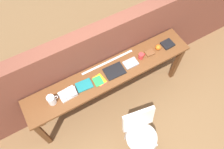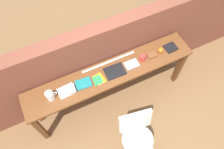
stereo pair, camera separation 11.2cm
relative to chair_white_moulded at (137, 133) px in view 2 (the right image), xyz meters
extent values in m
plane|color=brown|center=(0.00, 0.54, -0.53)|extent=(40.00, 40.00, 0.00)
cube|color=brown|center=(0.00, 1.18, 0.20)|extent=(6.00, 0.20, 1.46)
cube|color=brown|center=(0.00, 0.84, 0.33)|extent=(2.50, 0.44, 0.04)
cube|color=#5B341A|center=(-1.19, 0.68, -0.11)|extent=(0.07, 0.07, 0.84)
cube|color=#5B341A|center=(1.19, 0.68, -0.11)|extent=(0.07, 0.07, 0.84)
cube|color=#5B341A|center=(-1.19, 1.00, -0.11)|extent=(0.07, 0.07, 0.84)
cube|color=#5B341A|center=(1.19, 1.00, -0.11)|extent=(0.07, 0.07, 0.84)
ellipsoid|color=silver|center=(-0.01, -0.07, -0.08)|extent=(0.51, 0.49, 0.08)
cube|color=silver|center=(0.02, 0.12, 0.16)|extent=(0.45, 0.18, 0.40)
cylinder|color=#B2B2B7|center=(-0.15, 0.12, -0.32)|extent=(0.02, 0.02, 0.41)
cylinder|color=#B2B2B7|center=(0.18, 0.06, -0.32)|extent=(0.02, 0.02, 0.41)
cylinder|color=white|center=(-0.86, 0.82, 0.43)|extent=(0.10, 0.10, 0.15)
cone|color=white|center=(-0.86, 0.79, 0.52)|extent=(0.04, 0.03, 0.04)
torus|color=white|center=(-0.80, 0.82, 0.44)|extent=(0.07, 0.01, 0.07)
cube|color=white|center=(-0.65, 0.82, 0.37)|extent=(0.23, 0.17, 0.04)
cube|color=#9E9EA3|center=(-0.64, 0.81, 0.40)|extent=(0.22, 0.15, 0.02)
cube|color=#19757A|center=(-0.40, 0.83, 0.36)|extent=(0.23, 0.17, 0.02)
cube|color=purple|center=(-0.18, 0.81, 0.35)|extent=(0.11, 0.16, 0.00)
cube|color=#E5334C|center=(-0.18, 0.80, 0.36)|extent=(0.14, 0.18, 0.00)
cube|color=yellow|center=(-0.18, 0.81, 0.36)|extent=(0.14, 0.18, 0.00)
cube|color=orange|center=(-0.19, 0.81, 0.36)|extent=(0.12, 0.16, 0.00)
cube|color=green|center=(-0.21, 0.80, 0.37)|extent=(0.12, 0.15, 0.00)
cube|color=black|center=(0.06, 0.82, 0.36)|extent=(0.29, 0.22, 0.02)
cube|color=#9E9EA3|center=(0.33, 0.82, 0.37)|extent=(0.20, 0.14, 0.02)
cylinder|color=red|center=(0.51, 0.83, 0.40)|extent=(0.08, 0.08, 0.09)
torus|color=red|center=(0.55, 0.83, 0.40)|extent=(0.06, 0.01, 0.06)
cube|color=brown|center=(0.67, 0.83, 0.37)|extent=(0.13, 0.11, 0.02)
sphere|color=orange|center=(0.82, 0.84, 0.39)|extent=(0.08, 0.08, 0.08)
cube|color=black|center=(0.99, 0.83, 0.37)|extent=(0.18, 0.16, 0.03)
cube|color=silver|center=(0.06, 1.01, 0.35)|extent=(0.82, 0.03, 0.00)
camera|label=1|loc=(-0.75, -0.52, 2.97)|focal=35.00mm
camera|label=2|loc=(-0.65, -0.57, 2.97)|focal=35.00mm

